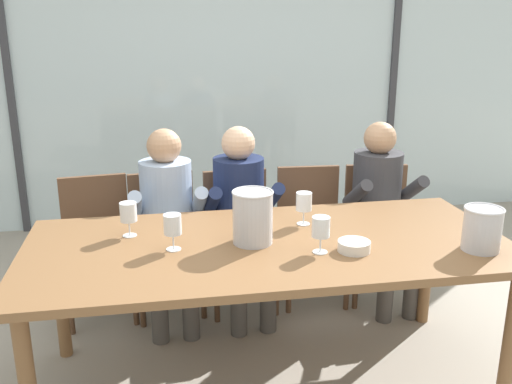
# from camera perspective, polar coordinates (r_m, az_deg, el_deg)

# --- Properties ---
(ground) EXTENTS (14.00, 14.00, 0.00)m
(ground) POSITION_cam_1_polar(r_m,az_deg,el_deg) (3.97, -1.68, -10.14)
(ground) COLOR #9E9384
(window_glass_panel) EXTENTS (7.55, 0.03, 2.60)m
(window_glass_panel) POSITION_cam_1_polar(r_m,az_deg,el_deg) (5.12, -4.46, 11.16)
(window_glass_panel) COLOR silver
(window_glass_panel) RESTS_ON ground
(window_mullion_left) EXTENTS (0.06, 0.06, 2.60)m
(window_mullion_left) POSITION_cam_1_polar(r_m,az_deg,el_deg) (5.21, -23.64, 9.93)
(window_mullion_left) COLOR #38383D
(window_mullion_left) RESTS_ON ground
(window_mullion_right) EXTENTS (0.06, 0.06, 2.60)m
(window_mullion_right) POSITION_cam_1_polar(r_m,az_deg,el_deg) (5.54, 13.68, 11.17)
(window_mullion_right) COLOR #38383D
(window_mullion_right) RESTS_ON ground
(hillside_vineyard) EXTENTS (13.55, 2.40, 1.58)m
(hillside_vineyard) POSITION_cam_1_polar(r_m,az_deg,el_deg) (9.08, -6.98, 10.30)
(hillside_vineyard) COLOR #477A38
(hillside_vineyard) RESTS_ON ground
(dining_table) EXTENTS (2.35, 1.05, 0.77)m
(dining_table) POSITION_cam_1_polar(r_m,az_deg,el_deg) (2.78, 1.28, -6.39)
(dining_table) COLOR brown
(dining_table) RESTS_ON ground
(chair_near_curtain) EXTENTS (0.49, 0.49, 0.87)m
(chair_near_curtain) POSITION_cam_1_polar(r_m,az_deg,el_deg) (3.71, -15.78, -4.25)
(chair_near_curtain) COLOR brown
(chair_near_curtain) RESTS_ON ground
(chair_left_of_center) EXTENTS (0.49, 0.49, 0.87)m
(chair_left_of_center) POSITION_cam_1_polar(r_m,az_deg,el_deg) (3.70, -9.24, -3.89)
(chair_left_of_center) COLOR brown
(chair_left_of_center) RESTS_ON ground
(chair_center) EXTENTS (0.46, 0.46, 0.87)m
(chair_center) POSITION_cam_1_polar(r_m,az_deg,el_deg) (3.71, -1.83, -3.64)
(chair_center) COLOR brown
(chair_center) RESTS_ON ground
(chair_right_of_center) EXTENTS (0.47, 0.47, 0.87)m
(chair_right_of_center) POSITION_cam_1_polar(r_m,az_deg,el_deg) (3.82, 5.51, -3.10)
(chair_right_of_center) COLOR brown
(chair_right_of_center) RESTS_ON ground
(chair_near_window_right) EXTENTS (0.50, 0.50, 0.87)m
(chair_near_window_right) POSITION_cam_1_polar(r_m,az_deg,el_deg) (3.93, 12.17, -2.83)
(chair_near_window_right) COLOR brown
(chair_near_window_right) RESTS_ON ground
(person_pale_blue_shirt) EXTENTS (0.47, 0.62, 1.19)m
(person_pale_blue_shirt) POSITION_cam_1_polar(r_m,az_deg,el_deg) (3.49, -8.90, -2.18)
(person_pale_blue_shirt) COLOR #9EB2D1
(person_pale_blue_shirt) RESTS_ON ground
(person_navy_polo) EXTENTS (0.48, 0.62, 1.19)m
(person_navy_polo) POSITION_cam_1_polar(r_m,az_deg,el_deg) (3.52, -1.49, -1.78)
(person_navy_polo) COLOR #192347
(person_navy_polo) RESTS_ON ground
(person_charcoal_jacket) EXTENTS (0.48, 0.62, 1.19)m
(person_charcoal_jacket) POSITION_cam_1_polar(r_m,az_deg,el_deg) (3.76, 12.54, -0.95)
(person_charcoal_jacket) COLOR #38383D
(person_charcoal_jacket) RESTS_ON ground
(ice_bucket_primary) EXTENTS (0.18, 0.18, 0.21)m
(ice_bucket_primary) POSITION_cam_1_polar(r_m,az_deg,el_deg) (2.82, 21.91, -3.42)
(ice_bucket_primary) COLOR #B7B7BC
(ice_bucket_primary) RESTS_ON dining_table
(ice_bucket_secondary) EXTENTS (0.20, 0.20, 0.26)m
(ice_bucket_secondary) POSITION_cam_1_polar(r_m,az_deg,el_deg) (2.70, -0.33, -2.48)
(ice_bucket_secondary) COLOR #B7B7BC
(ice_bucket_secondary) RESTS_ON dining_table
(tasting_bowl) EXTENTS (0.15, 0.15, 0.05)m
(tasting_bowl) POSITION_cam_1_polar(r_m,az_deg,el_deg) (2.67, 9.88, -5.42)
(tasting_bowl) COLOR silver
(tasting_bowl) RESTS_ON dining_table
(wine_glass_by_left_taster) EXTENTS (0.08, 0.08, 0.17)m
(wine_glass_by_left_taster) POSITION_cam_1_polar(r_m,az_deg,el_deg) (2.60, 6.58, -3.69)
(wine_glass_by_left_taster) COLOR silver
(wine_glass_by_left_taster) RESTS_ON dining_table
(wine_glass_near_bucket) EXTENTS (0.08, 0.08, 0.17)m
(wine_glass_near_bucket) POSITION_cam_1_polar(r_m,az_deg,el_deg) (2.65, -8.43, -3.42)
(wine_glass_near_bucket) COLOR silver
(wine_glass_near_bucket) RESTS_ON dining_table
(wine_glass_center_pour) EXTENTS (0.08, 0.08, 0.17)m
(wine_glass_center_pour) POSITION_cam_1_polar(r_m,az_deg,el_deg) (2.86, -12.78, -2.14)
(wine_glass_center_pour) COLOR silver
(wine_glass_center_pour) RESTS_ON dining_table
(wine_glass_by_right_taster) EXTENTS (0.08, 0.08, 0.17)m
(wine_glass_by_right_taster) POSITION_cam_1_polar(r_m,az_deg,el_deg) (2.96, 4.87, -1.03)
(wine_glass_by_right_taster) COLOR silver
(wine_glass_by_right_taster) RESTS_ON dining_table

